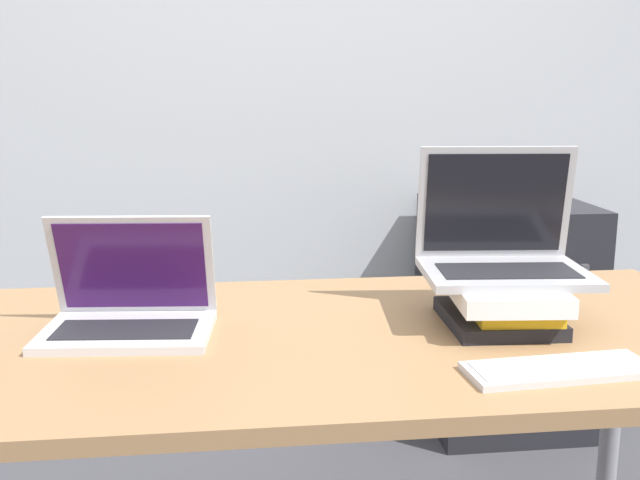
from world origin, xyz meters
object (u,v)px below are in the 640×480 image
object	(u,v)px
wireless_keyboard	(559,369)
laptop_on_books	(502,249)
mini_fridge	(504,314)
book_stack	(502,302)
laptop_left	(129,309)

from	to	relation	value
wireless_keyboard	laptop_on_books	bearing A→B (deg)	88.66
laptop_on_books	mini_fridge	size ratio (longest dim) A/B	0.41
laptop_on_books	wireless_keyboard	bearing A→B (deg)	-91.34
book_stack	laptop_on_books	distance (m)	0.11
book_stack	mini_fridge	world-z (taller)	book_stack
laptop_left	book_stack	distance (m)	0.72
laptop_on_books	book_stack	bearing A→B (deg)	-104.40
book_stack	laptop_left	bearing A→B (deg)	176.33
book_stack	wireless_keyboard	size ratio (longest dim) A/B	0.91
laptop_left	mini_fridge	distance (m)	1.66
book_stack	mini_fridge	xyz separation A→B (m)	(0.45, 1.15, -0.41)
laptop_on_books	mini_fridge	bearing A→B (deg)	68.24
laptop_left	mini_fridge	xyz separation A→B (m)	(1.17, 1.10, -0.40)
laptop_left	laptop_on_books	size ratio (longest dim) A/B	0.98
wireless_keyboard	mini_fridge	xyz separation A→B (m)	(0.44, 1.40, -0.37)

